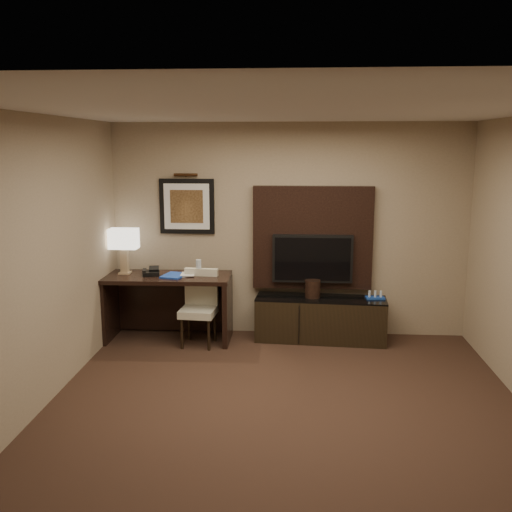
# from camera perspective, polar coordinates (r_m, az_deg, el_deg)

# --- Properties ---
(floor) EXTENTS (4.50, 5.00, 0.01)m
(floor) POSITION_cam_1_polar(r_m,az_deg,el_deg) (5.28, 2.78, -16.33)
(floor) COLOR #301D15
(floor) RESTS_ON ground
(ceiling) EXTENTS (4.50, 5.00, 0.01)m
(ceiling) POSITION_cam_1_polar(r_m,az_deg,el_deg) (4.69, 3.10, 14.45)
(ceiling) COLOR silver
(ceiling) RESTS_ON wall_back
(wall_back) EXTENTS (4.50, 0.01, 2.70)m
(wall_back) POSITION_cam_1_polar(r_m,az_deg,el_deg) (7.26, 3.31, 2.57)
(wall_back) COLOR gray
(wall_back) RESTS_ON floor
(wall_front) EXTENTS (4.50, 0.01, 2.70)m
(wall_front) POSITION_cam_1_polar(r_m,az_deg,el_deg) (2.44, 1.78, -15.09)
(wall_front) COLOR gray
(wall_front) RESTS_ON floor
(wall_left) EXTENTS (0.01, 5.00, 2.70)m
(wall_left) POSITION_cam_1_polar(r_m,az_deg,el_deg) (5.34, -21.99, -1.33)
(wall_left) COLOR gray
(wall_left) RESTS_ON floor
(desk) EXTENTS (1.57, 0.70, 0.83)m
(desk) POSITION_cam_1_polar(r_m,az_deg,el_deg) (7.25, -8.75, -5.13)
(desk) COLOR black
(desk) RESTS_ON floor
(credenza) EXTENTS (1.64, 0.55, 0.55)m
(credenza) POSITION_cam_1_polar(r_m,az_deg,el_deg) (7.22, 6.46, -6.28)
(credenza) COLOR black
(credenza) RESTS_ON floor
(tv_wall_panel) EXTENTS (1.50, 0.12, 1.30)m
(tv_wall_panel) POSITION_cam_1_polar(r_m,az_deg,el_deg) (7.22, 5.68, 1.84)
(tv_wall_panel) COLOR black
(tv_wall_panel) RESTS_ON wall_back
(tv) EXTENTS (1.00, 0.08, 0.60)m
(tv) POSITION_cam_1_polar(r_m,az_deg,el_deg) (7.17, 5.66, -0.26)
(tv) COLOR black
(tv) RESTS_ON tv_wall_panel
(artwork) EXTENTS (0.70, 0.04, 0.70)m
(artwork) POSITION_cam_1_polar(r_m,az_deg,el_deg) (7.33, -6.91, 4.95)
(artwork) COLOR black
(artwork) RESTS_ON wall_back
(picture_light) EXTENTS (0.04, 0.04, 0.30)m
(picture_light) POSITION_cam_1_polar(r_m,az_deg,el_deg) (7.27, -7.04, 8.06)
(picture_light) COLOR #422815
(picture_light) RESTS_ON wall_back
(desk_chair) EXTENTS (0.45, 0.51, 0.87)m
(desk_chair) POSITION_cam_1_polar(r_m,az_deg,el_deg) (7.00, -5.79, -5.49)
(desk_chair) COLOR beige
(desk_chair) RESTS_ON floor
(table_lamp) EXTENTS (0.36, 0.26, 0.54)m
(table_lamp) POSITION_cam_1_polar(r_m,az_deg,el_deg) (7.29, -13.04, 0.34)
(table_lamp) COLOR tan
(table_lamp) RESTS_ON desk
(desk_phone) EXTENTS (0.23, 0.22, 0.10)m
(desk_phone) POSITION_cam_1_polar(r_m,az_deg,el_deg) (7.17, -10.45, -1.53)
(desk_phone) COLOR black
(desk_phone) RESTS_ON desk
(blue_folder) EXTENTS (0.32, 0.38, 0.02)m
(blue_folder) POSITION_cam_1_polar(r_m,az_deg,el_deg) (7.08, -8.19, -1.94)
(blue_folder) COLOR #1A3FA9
(blue_folder) RESTS_ON desk
(book) EXTENTS (0.17, 0.03, 0.23)m
(book) POSITION_cam_1_polar(r_m,az_deg,el_deg) (7.09, -7.55, -1.02)
(book) COLOR tan
(book) RESTS_ON desk
(water_bottle) EXTENTS (0.08, 0.08, 0.20)m
(water_bottle) POSITION_cam_1_polar(r_m,az_deg,el_deg) (7.07, -5.75, -1.16)
(water_bottle) COLOR silver
(water_bottle) RESTS_ON desk
(ice_bucket) EXTENTS (0.23, 0.23, 0.22)m
(ice_bucket) POSITION_cam_1_polar(r_m,az_deg,el_deg) (7.12, 5.68, -3.28)
(ice_bucket) COLOR black
(ice_bucket) RESTS_ON credenza
(minibar_tray) EXTENTS (0.24, 0.16, 0.08)m
(minibar_tray) POSITION_cam_1_polar(r_m,az_deg,el_deg) (7.20, 11.83, -3.87)
(minibar_tray) COLOR #163B94
(minibar_tray) RESTS_ON credenza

